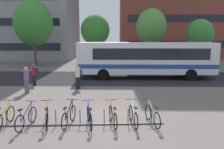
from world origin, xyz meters
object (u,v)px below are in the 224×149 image
(street_tree_2, at_px, (33,24))
(parked_bicycle_orange_5, at_px, (113,116))
(street_tree_0, at_px, (95,30))
(commuter_teal_pack_2, at_px, (78,75))
(street_tree_3, at_px, (200,34))
(parked_bicycle_yellow_0, at_px, (5,117))
(parked_bicycle_purple_1, at_px, (26,118))
(parked_bicycle_blue_4, at_px, (89,117))
(parked_bicycle_orange_2, at_px, (47,117))
(commuter_navy_pack_0, at_px, (34,73))
(parked_bicycle_black_3, at_px, (69,116))
(street_tree_1, at_px, (151,27))
(parked_bicycle_silver_7, at_px, (152,116))
(commuter_navy_pack_1, at_px, (26,78))
(city_bus, at_px, (145,58))
(parked_bicycle_white_6, at_px, (133,116))

(street_tree_2, bearing_deg, parked_bicycle_orange_5, -62.12)
(parked_bicycle_orange_5, xyz_separation_m, street_tree_0, (-2.29, 17.08, 4.04))
(commuter_teal_pack_2, xyz_separation_m, street_tree_3, (12.83, 12.00, 2.98))
(parked_bicycle_yellow_0, bearing_deg, commuter_teal_pack_2, -14.34)
(parked_bicycle_purple_1, height_order, parked_bicycle_blue_4, same)
(parked_bicycle_orange_2, xyz_separation_m, parked_bicycle_orange_5, (2.77, 0.14, 0.00))
(street_tree_2, bearing_deg, parked_bicycle_purple_1, -71.40)
(parked_bicycle_blue_4, height_order, commuter_navy_pack_0, commuter_navy_pack_0)
(parked_bicycle_black_3, distance_m, parked_bicycle_orange_5, 1.87)
(parked_bicycle_orange_2, bearing_deg, commuter_teal_pack_2, -16.56)
(parked_bicycle_orange_2, distance_m, commuter_teal_pack_2, 6.84)
(commuter_teal_pack_2, bearing_deg, parked_bicycle_black_3, 43.36)
(parked_bicycle_black_3, bearing_deg, street_tree_1, -10.53)
(parked_bicycle_orange_5, height_order, parked_bicycle_silver_7, same)
(parked_bicycle_orange_5, relative_size, street_tree_3, 0.29)
(parked_bicycle_orange_2, distance_m, parked_bicycle_silver_7, 4.46)
(parked_bicycle_purple_1, relative_size, street_tree_3, 0.30)
(parked_bicycle_purple_1, bearing_deg, parked_bicycle_orange_2, -72.26)
(parked_bicycle_yellow_0, distance_m, street_tree_3, 24.22)
(commuter_navy_pack_0, xyz_separation_m, street_tree_3, (16.38, 10.85, 3.03))
(parked_bicycle_silver_7, distance_m, commuter_navy_pack_1, 9.21)
(parked_bicycle_orange_2, height_order, commuter_navy_pack_0, commuter_navy_pack_0)
(parked_bicycle_orange_2, distance_m, parked_bicycle_black_3, 0.90)
(commuter_navy_pack_1, xyz_separation_m, commuter_teal_pack_2, (3.24, 1.27, -0.02))
(city_bus, bearing_deg, commuter_navy_pack_0, 20.27)
(parked_bicycle_purple_1, xyz_separation_m, parked_bicycle_orange_2, (0.82, 0.15, 0.00))
(street_tree_0, bearing_deg, parked_bicycle_blue_4, -85.66)
(parked_bicycle_orange_2, xyz_separation_m, commuter_navy_pack_1, (-3.07, 5.54, 0.63))
(parked_bicycle_orange_2, bearing_deg, parked_bicycle_silver_7, -101.65)
(street_tree_0, relative_size, street_tree_3, 1.06)
(commuter_navy_pack_0, bearing_deg, parked_bicycle_blue_4, 106.83)
(parked_bicycle_black_3, relative_size, commuter_teal_pack_2, 0.99)
(parked_bicycle_silver_7, relative_size, commuter_navy_pack_0, 1.03)
(parked_bicycle_blue_4, bearing_deg, parked_bicycle_black_3, 71.88)
(commuter_navy_pack_0, bearing_deg, parked_bicycle_purple_1, 91.27)
(commuter_teal_pack_2, bearing_deg, parked_bicycle_blue_4, 50.56)
(city_bus, relative_size, parked_bicycle_orange_2, 7.19)
(parked_bicycle_orange_5, height_order, commuter_navy_pack_1, commuter_navy_pack_1)
(commuter_teal_pack_2, height_order, street_tree_3, street_tree_3)
(parked_bicycle_black_3, distance_m, street_tree_2, 21.41)
(parked_bicycle_white_6, distance_m, commuter_teal_pack_2, 7.48)
(city_bus, distance_m, parked_bicycle_orange_2, 12.51)
(parked_bicycle_orange_2, bearing_deg, street_tree_3, -49.79)
(parked_bicycle_purple_1, relative_size, street_tree_1, 0.24)
(parked_bicycle_blue_4, relative_size, parked_bicycle_orange_5, 1.00)
(commuter_teal_pack_2, bearing_deg, street_tree_0, -144.57)
(parked_bicycle_yellow_0, distance_m, parked_bicycle_orange_2, 1.78)
(parked_bicycle_silver_7, distance_m, street_tree_2, 22.89)
(parked_bicycle_silver_7, bearing_deg, commuter_navy_pack_0, 32.66)
(parked_bicycle_silver_7, height_order, commuter_teal_pack_2, commuter_teal_pack_2)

